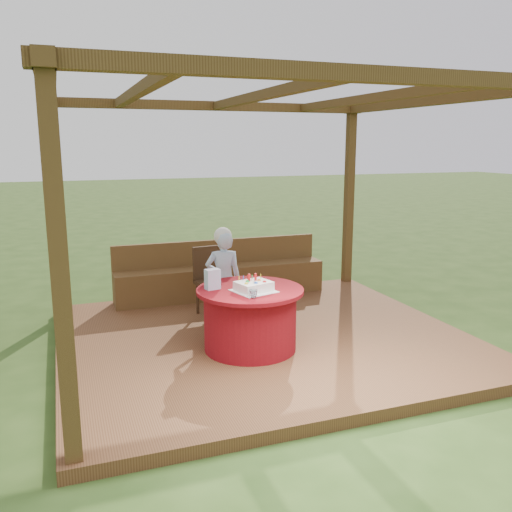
# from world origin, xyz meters

# --- Properties ---
(ground) EXTENTS (60.00, 60.00, 0.00)m
(ground) POSITION_xyz_m (0.00, 0.00, 0.00)
(ground) COLOR #2C4818
(ground) RESTS_ON ground
(deck) EXTENTS (4.50, 4.00, 0.12)m
(deck) POSITION_xyz_m (0.00, 0.00, 0.06)
(deck) COLOR brown
(deck) RESTS_ON ground
(pergola) EXTENTS (4.50, 4.00, 2.72)m
(pergola) POSITION_xyz_m (0.00, 0.00, 2.41)
(pergola) COLOR brown
(pergola) RESTS_ON deck
(bench) EXTENTS (3.00, 0.42, 0.80)m
(bench) POSITION_xyz_m (0.00, 1.72, 0.38)
(bench) COLOR brown
(bench) RESTS_ON deck
(table) EXTENTS (1.13, 1.13, 0.67)m
(table) POSITION_xyz_m (-0.28, -0.34, 0.46)
(table) COLOR maroon
(table) RESTS_ON deck
(chair) EXTENTS (0.47, 0.47, 0.87)m
(chair) POSITION_xyz_m (-0.33, 0.97, 0.60)
(chair) COLOR #392312
(chair) RESTS_ON deck
(elderly_woman) EXTENTS (0.47, 0.35, 1.21)m
(elderly_woman) POSITION_xyz_m (-0.34, 0.45, 0.73)
(elderly_woman) COLOR #96B8DF
(elderly_woman) RESTS_ON deck
(birthday_cake) EXTENTS (0.47, 0.47, 0.18)m
(birthday_cake) POSITION_xyz_m (-0.28, -0.45, 0.84)
(birthday_cake) COLOR white
(birthday_cake) RESTS_ON table
(gift_bag) EXTENTS (0.16, 0.12, 0.21)m
(gift_bag) POSITION_xyz_m (-0.66, -0.23, 0.89)
(gift_bag) COLOR #CF86B5
(gift_bag) RESTS_ON table
(drinking_glass) EXTENTS (0.10, 0.10, 0.08)m
(drinking_glass) POSITION_xyz_m (-0.37, -0.68, 0.83)
(drinking_glass) COLOR white
(drinking_glass) RESTS_ON table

